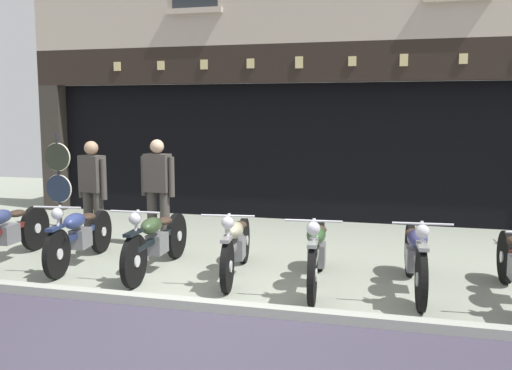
{
  "coord_description": "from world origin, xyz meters",
  "views": [
    {
      "loc": [
        1.95,
        -5.4,
        2.08
      ],
      "look_at": [
        -0.26,
        2.82,
        0.98
      ],
      "focal_mm": 40.2,
      "sensor_mm": 36.0,
      "label": 1
    }
  ],
  "objects": [
    {
      "name": "ground",
      "position": [
        0.0,
        -0.98,
        -0.04
      ],
      "size": [
        22.99,
        22.0,
        0.18
      ],
      "color": "gray"
    },
    {
      "name": "shop_facade",
      "position": [
        0.0,
        7.02,
        1.69
      ],
      "size": [
        11.29,
        4.42,
        6.16
      ],
      "color": "black",
      "rests_on": "ground"
    },
    {
      "name": "motorcycle_far_left",
      "position": [
        -3.39,
        1.21,
        0.43
      ],
      "size": [
        0.62,
        1.99,
        0.93
      ],
      "rotation": [
        0.0,
        0.0,
        3.21
      ],
      "color": "black",
      "rests_on": "ground"
    },
    {
      "name": "motorcycle_left",
      "position": [
        -2.33,
        1.32,
        0.42
      ],
      "size": [
        0.62,
        1.97,
        0.91
      ],
      "rotation": [
        0.0,
        0.0,
        3.26
      ],
      "color": "black",
      "rests_on": "ground"
    },
    {
      "name": "motorcycle_center_left",
      "position": [
        -1.17,
        1.27,
        0.42
      ],
      "size": [
        0.62,
        2.05,
        0.91
      ],
      "rotation": [
        0.0,
        0.0,
        3.18
      ],
      "color": "black",
      "rests_on": "ground"
    },
    {
      "name": "motorcycle_center",
      "position": [
        -0.12,
        1.34,
        0.41
      ],
      "size": [
        0.62,
        1.94,
        0.9
      ],
      "rotation": [
        0.0,
        0.0,
        3.28
      ],
      "color": "black",
      "rests_on": "ground"
    },
    {
      "name": "motorcycle_center_right",
      "position": [
        0.93,
        1.2,
        0.43
      ],
      "size": [
        0.62,
        2.06,
        0.92
      ],
      "rotation": [
        0.0,
        0.0,
        3.23
      ],
      "color": "black",
      "rests_on": "ground"
    },
    {
      "name": "motorcycle_right",
      "position": [
        2.06,
        1.28,
        0.43
      ],
      "size": [
        0.62,
        2.01,
        0.93
      ],
      "rotation": [
        0.0,
        0.0,
        3.23
      ],
      "color": "black",
      "rests_on": "ground"
    },
    {
      "name": "salesman_left",
      "position": [
        -2.75,
        2.4,
        0.9
      ],
      "size": [
        0.55,
        0.31,
        1.62
      ],
      "rotation": [
        0.0,
        0.0,
        2.89
      ],
      "color": "#47423D",
      "rests_on": "ground"
    },
    {
      "name": "shopkeeper_center",
      "position": [
        -1.73,
        2.56,
        0.92
      ],
      "size": [
        0.56,
        0.26,
        1.65
      ],
      "rotation": [
        0.0,
        0.0,
        3.07
      ],
      "color": "#47423D",
      "rests_on": "ground"
    },
    {
      "name": "tyre_sign_pole",
      "position": [
        -4.12,
        3.53,
        0.96
      ],
      "size": [
        0.51,
        0.06,
        1.71
      ],
      "color": "#232328",
      "rests_on": "ground"
    },
    {
      "name": "advert_board_near",
      "position": [
        2.78,
        5.4,
        1.72
      ],
      "size": [
        0.74,
        0.03,
        0.95
      ],
      "color": "silver"
    }
  ]
}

